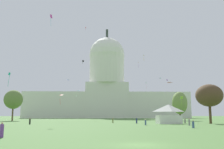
{
  "coord_description": "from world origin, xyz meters",
  "views": [
    {
      "loc": [
        -3.41,
        -23.56,
        2.69
      ],
      "look_at": [
        1.43,
        101.67,
        22.15
      ],
      "focal_mm": 41.3,
      "sensor_mm": 36.0,
      "label": 1
    }
  ],
  "objects": [
    {
      "name": "kite_red_high",
      "position": [
        -14.42,
        139.32,
        59.02
      ],
      "size": [
        0.61,
        0.96,
        2.44
      ],
      "rotation": [
        0.0,
        0.0,
        4.45
      ],
      "color": "red"
    },
    {
      "name": "kite_turquoise_low_b",
      "position": [
        -30.27,
        51.01,
        13.65
      ],
      "size": [
        0.44,
        0.81,
        4.14
      ],
      "rotation": [
        0.0,
        0.0,
        0.51
      ],
      "color": "teal"
    },
    {
      "name": "tree_east_mid",
      "position": [
        30.61,
        88.43,
        7.62
      ],
      "size": [
        9.39,
        9.4,
        12.54
      ],
      "color": "#42301E",
      "rests_on": "ground_plane"
    },
    {
      "name": "kite_blue_low",
      "position": [
        -14.6,
        57.4,
        13.33
      ],
      "size": [
        0.91,
        1.34,
        0.3
      ],
      "rotation": [
        0.0,
        0.0,
        4.45
      ],
      "color": "blue"
    },
    {
      "name": "kite_red_low",
      "position": [
        -18.32,
        68.14,
        8.8
      ],
      "size": [
        1.77,
        1.7,
        2.86
      ],
      "rotation": [
        0.0,
        0.0,
        5.56
      ],
      "color": "red"
    },
    {
      "name": "kite_cyan_mid",
      "position": [
        29.59,
        118.25,
        22.69
      ],
      "size": [
        1.66,
        1.66,
        0.23
      ],
      "rotation": [
        0.0,
        0.0,
        0.78
      ],
      "color": "#33BCDB"
    },
    {
      "name": "person_denim_mid_center",
      "position": [
        7.6,
        41.99,
        0.67
      ],
      "size": [
        0.52,
        0.52,
        1.49
      ],
      "rotation": [
        0.0,
        0.0,
        1.89
      ],
      "color": "#3D5684",
      "rests_on": "ground_plane"
    },
    {
      "name": "ground_plane",
      "position": [
        0.0,
        0.0,
        0.0
      ],
      "size": [
        800.0,
        800.0,
        0.0
      ],
      "primitive_type": "plane",
      "color": "#4C7538"
    },
    {
      "name": "kite_gold_high",
      "position": [
        23.98,
        139.02,
        40.05
      ],
      "size": [
        0.85,
        1.8,
        4.03
      ],
      "rotation": [
        0.0,
        0.0,
        1.58
      ],
      "color": "gold"
    },
    {
      "name": "kite_magenta_high",
      "position": [
        -22.55,
        68.57,
        38.5
      ],
      "size": [
        0.85,
        1.06,
        4.55
      ],
      "rotation": [
        0.0,
        0.0,
        3.46
      ],
      "color": "#D1339E"
    },
    {
      "name": "kite_pink_low",
      "position": [
        14.41,
        44.39,
        11.06
      ],
      "size": [
        1.37,
        1.58,
        0.29
      ],
      "rotation": [
        0.0,
        0.0,
        5.33
      ],
      "color": "pink"
    },
    {
      "name": "kite_white_low",
      "position": [
        -15.39,
        96.82,
        11.22
      ],
      "size": [
        0.66,
        0.46,
        0.78
      ],
      "rotation": [
        0.0,
        0.0,
        3.01
      ],
      "color": "white"
    },
    {
      "name": "person_navy_near_tent",
      "position": [
        7.03,
        54.59,
        0.8
      ],
      "size": [
        0.55,
        0.55,
        1.75
      ],
      "rotation": [
        0.0,
        0.0,
        2.11
      ],
      "color": "navy",
      "rests_on": "ground_plane"
    },
    {
      "name": "kite_lime_low",
      "position": [
        28.93,
        79.93,
        9.42
      ],
      "size": [
        0.94,
        0.98,
        3.53
      ],
      "rotation": [
        0.0,
        0.0,
        3.31
      ],
      "color": "#8CD133"
    },
    {
      "name": "tree_west_mid",
      "position": [
        -41.51,
        88.86,
        9.0
      ],
      "size": [
        9.77,
        9.33,
        13.08
      ],
      "color": "brown",
      "rests_on": "ground_plane"
    },
    {
      "name": "capitol_building",
      "position": [
        0.11,
        167.04,
        21.68
      ],
      "size": [
        119.12,
        26.6,
        67.33
      ],
      "color": "silver",
      "rests_on": "ground_plane"
    },
    {
      "name": "kite_violet_mid",
      "position": [
        37.65,
        136.29,
        24.13
      ],
      "size": [
        0.39,
        0.76,
        1.12
      ],
      "rotation": [
        0.0,
        0.0,
        4.44
      ],
      "color": "purple"
    },
    {
      "name": "person_olive_edge_west",
      "position": [
        0.06,
        59.11,
        0.73
      ],
      "size": [
        0.47,
        0.47,
        1.56
      ],
      "rotation": [
        0.0,
        0.0,
        4.21
      ],
      "color": "olive",
      "rests_on": "ground_plane"
    },
    {
      "name": "person_grey_front_left",
      "position": [
        21.74,
        54.66,
        0.64
      ],
      "size": [
        0.58,
        0.58,
        1.45
      ],
      "rotation": [
        0.0,
        0.0,
        0.28
      ],
      "color": "gray",
      "rests_on": "ground_plane"
    },
    {
      "name": "kite_black_mid",
      "position": [
        -14.11,
        117.61,
        32.11
      ],
      "size": [
        1.07,
        1.07,
        2.12
      ],
      "rotation": [
        0.0,
        0.0,
        3.9
      ],
      "color": "black"
    },
    {
      "name": "tree_east_far",
      "position": [
        28.56,
        52.09,
        8.26
      ],
      "size": [
        8.6,
        8.57,
        11.63
      ],
      "color": "#4C3823",
      "rests_on": "ground_plane"
    },
    {
      "name": "person_denim_mid_left",
      "position": [
        14.85,
        28.12,
        0.68
      ],
      "size": [
        0.59,
        0.59,
        1.53
      ],
      "rotation": [
        0.0,
        0.0,
        1.21
      ],
      "color": "#3D5684",
      "rests_on": "ground_plane"
    },
    {
      "name": "kite_turquoise_low",
      "position": [
        -18.95,
        145.97,
        17.98
      ],
      "size": [
        1.71,
        0.66,
        0.26
      ],
      "rotation": [
        0.0,
        0.0,
        3.1
      ],
      "color": "teal"
    },
    {
      "name": "person_grey_near_tree_east",
      "position": [
        17.97,
        39.67,
        0.8
      ],
      "size": [
        0.6,
        0.6,
        1.76
      ],
      "rotation": [
        0.0,
        0.0,
        0.67
      ],
      "color": "gray",
      "rests_on": "ground_plane"
    },
    {
      "name": "person_purple_back_left",
      "position": [
        -15.18,
        7.82,
        0.81
      ],
      "size": [
        0.65,
        0.65,
        1.79
      ],
      "rotation": [
        0.0,
        0.0,
        3.92
      ],
      "color": "#703D93",
      "rests_on": "ground_plane"
    },
    {
      "name": "person_black_front_right",
      "position": [
        -23.01,
        48.34,
        0.8
      ],
      "size": [
        0.54,
        0.54,
        1.76
      ],
      "rotation": [
        0.0,
        0.0,
        3.48
      ],
      "color": "black",
      "rests_on": "ground_plane"
    },
    {
      "name": "kite_green_mid",
      "position": [
        23.18,
        129.88,
        21.1
      ],
      "size": [
        0.46,
        0.74,
        4.11
      ],
      "rotation": [
        0.0,
        0.0,
        3.65
      ],
      "color": "green"
    },
    {
      "name": "kite_orange_mid",
      "position": [
        19.18,
        131.57,
        34.0
      ],
      "size": [
        0.96,
        1.81,
        3.38
      ],
      "rotation": [
        0.0,
        0.0,
        1.39
      ],
      "color": "orange"
    },
    {
      "name": "event_tent",
      "position": [
        16.16,
        52.16,
        2.84
      ],
      "size": [
        7.42,
        5.27,
        5.6
      ],
      "rotation": [
        0.0,
        0.0,
        0.09
      ],
      "color": "white",
      "rests_on": "ground_plane"
    }
  ]
}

